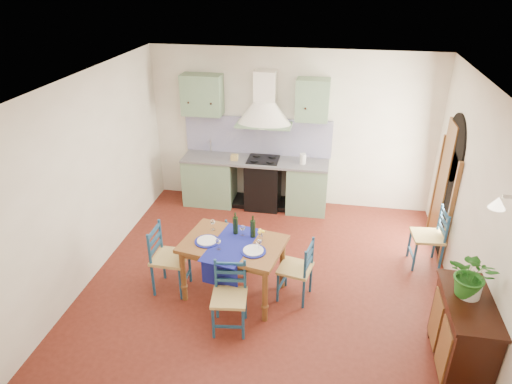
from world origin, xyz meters
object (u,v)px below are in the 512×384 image
sideboard (462,332)px  dining_table (233,249)px  chair_near (229,297)px  potted_plant (473,275)px

sideboard → dining_table: bearing=163.2°
sideboard → chair_near: bearing=175.8°
chair_near → sideboard: (2.60, -0.19, 0.05)m
sideboard → potted_plant: bearing=97.4°
chair_near → potted_plant: bearing=-2.2°
chair_near → sideboard: 2.60m
dining_table → sideboard: size_ratio=1.35×
dining_table → chair_near: size_ratio=1.59×
dining_table → sideboard: 2.81m
chair_near → sideboard: size_ratio=0.84×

